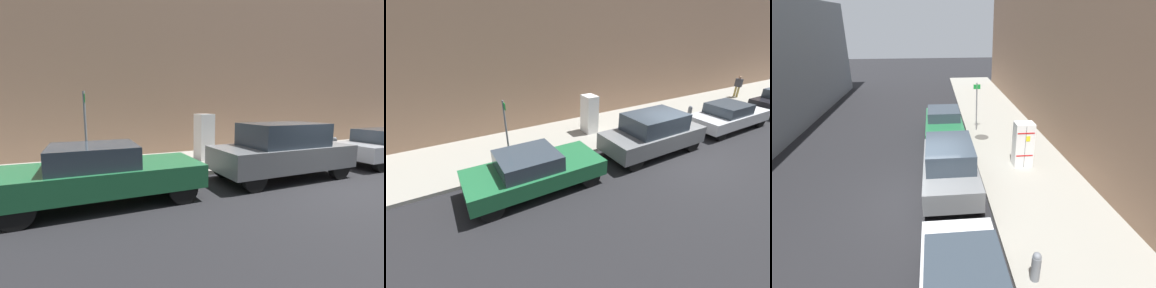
# 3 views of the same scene
# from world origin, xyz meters

# --- Properties ---
(ground_plane) EXTENTS (80.00, 80.00, 0.00)m
(ground_plane) POSITION_xyz_m (0.00, 0.00, 0.00)
(ground_plane) COLOR black
(sidewalk_slab) EXTENTS (3.92, 44.00, 0.14)m
(sidewalk_slab) POSITION_xyz_m (-4.01, 0.00, 0.07)
(sidewalk_slab) COLOR gray
(sidewalk_slab) RESTS_ON ground
(building_facade_near) EXTENTS (2.40, 39.60, 10.04)m
(building_facade_near) POSITION_xyz_m (-7.17, 0.00, 5.02)
(building_facade_near) COLOR #937056
(building_facade_near) RESTS_ON ground
(discarded_refrigerator) EXTENTS (0.76, 0.61, 1.84)m
(discarded_refrigerator) POSITION_xyz_m (-3.88, -1.94, 1.06)
(discarded_refrigerator) COLOR white
(discarded_refrigerator) RESTS_ON sidewalk_slab
(manhole_cover) EXTENTS (0.70, 0.70, 0.02)m
(manhole_cover) POSITION_xyz_m (-2.72, -5.22, 0.14)
(manhole_cover) COLOR #47443F
(manhole_cover) RESTS_ON sidewalk_slab
(street_sign_post) EXTENTS (0.36, 0.07, 2.57)m
(street_sign_post) POSITION_xyz_m (-2.60, -6.37, 1.58)
(street_sign_post) COLOR slate
(street_sign_post) RESTS_ON sidewalk_slab
(fire_hydrant) EXTENTS (0.22, 0.22, 0.78)m
(fire_hydrant) POSITION_xyz_m (-2.54, 3.91, 0.54)
(fire_hydrant) COLOR slate
(fire_hydrant) RESTS_ON sidewalk_slab
(pedestrian_walking_far) EXTENTS (0.44, 0.22, 1.53)m
(pedestrian_walking_far) POSITION_xyz_m (-3.97, 10.84, 1.00)
(pedestrian_walking_far) COLOR #A8934C
(pedestrian_walking_far) RESTS_ON sidewalk_slab
(parked_sedan_green) EXTENTS (1.87, 4.53, 1.40)m
(parked_sedan_green) POSITION_xyz_m (-0.82, -6.08, 0.73)
(parked_sedan_green) COLOR #1E6038
(parked_sedan_green) RESTS_ON ground
(parked_suv_gray) EXTENTS (1.87, 4.47, 1.76)m
(parked_suv_gray) POSITION_xyz_m (-0.82, -0.70, 0.91)
(parked_suv_gray) COLOR slate
(parked_suv_gray) RESTS_ON ground
(parked_sedan_silver) EXTENTS (1.81, 4.63, 1.39)m
(parked_sedan_silver) POSITION_xyz_m (-0.82, 4.73, 0.72)
(parked_sedan_silver) COLOR silver
(parked_sedan_silver) RESTS_ON ground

